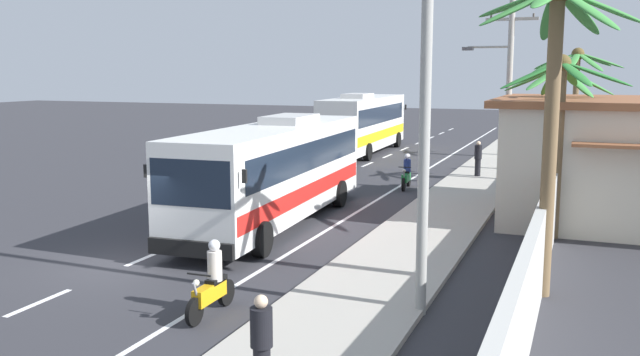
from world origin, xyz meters
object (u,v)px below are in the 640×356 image
Objects in this scene: motorcycle_trailing at (212,285)px; utility_pole_mid at (507,89)px; pedestrian_near_kerb at (502,152)px; palm_nearest at (559,113)px; palm_third at (553,77)px; palm_second at (577,80)px; coach_bus_far_lane at (364,122)px; pedestrian_far_walk at (478,158)px; pedestrian_midwalk at (262,343)px; utility_pole_nearest at (426,70)px; coach_bus_foreground at (275,169)px; motorcycle_beside_bus at (407,174)px; palm_fourth at (552,91)px; palm_farthest at (558,107)px.

utility_pole_mid is (4.29, 16.23, 3.84)m from motorcycle_trailing.
palm_nearest is at bearing 42.83° from pedestrian_near_kerb.
utility_pole_mid reaches higher than palm_third.
coach_bus_far_lane is at bearing 146.23° from palm_second.
palm_second reaches higher than palm_nearest.
coach_bus_far_lane reaches higher than pedestrian_far_walk.
coach_bus_far_lane reaches higher than pedestrian_midwalk.
motorcycle_trailing is 17.22m from utility_pole_mid.
coach_bus_foreground is at bearing 134.12° from utility_pole_nearest.
motorcycle_beside_bus is at bearing 132.47° from palm_nearest.
coach_bus_foreground is 1.98× the size of palm_fourth.
pedestrian_midwalk reaches higher than pedestrian_near_kerb.
palm_second is at bearing 71.67° from motorcycle_trailing.
palm_second reaches higher than coach_bus_far_lane.
pedestrian_midwalk is 6.64m from utility_pole_nearest.
coach_bus_far_lane reaches higher than motorcycle_trailing.
coach_bus_foreground is 7.24× the size of pedestrian_midwalk.
utility_pole_nearest reaches higher than palm_farthest.
pedestrian_near_kerb is at bearing 99.26° from palm_third.
palm_second is 9.91m from palm_fourth.
palm_nearest reaches higher than pedestrian_near_kerb.
motorcycle_trailing is (2.52, -8.62, -1.25)m from coach_bus_foreground.
palm_second is (3.53, -3.59, 3.83)m from pedestrian_near_kerb.
coach_bus_foreground reaches higher than pedestrian_far_walk.
palm_nearest is at bearing -113.82° from pedestrian_far_walk.
utility_pole_nearest reaches higher than coach_bus_foreground.
utility_pole_nearest is 14.59m from utility_pole_mid.
coach_bus_far_lane is 1.64× the size of palm_third.
palm_third is at bearing -63.54° from coach_bus_far_lane.
palm_third reaches higher than pedestrian_near_kerb.
utility_pole_nearest reaches higher than pedestrian_midwalk.
coach_bus_foreground is 6.11× the size of motorcycle_trailing.
palm_nearest is at bearing -56.93° from coach_bus_far_lane.
motorcycle_trailing is at bearing -123.35° from palm_nearest.
utility_pole_nearest is (1.72, -19.55, 4.23)m from pedestrian_far_walk.
coach_bus_foreground is at bearing -155.48° from pedestrian_far_walk.
pedestrian_near_kerb is at bearing 102.86° from palm_nearest.
palm_second is at bearing -33.77° from coach_bus_far_lane.
palm_farthest is (-0.47, -6.71, -0.87)m from palm_second.
utility_pole_nearest is (10.16, -27.52, 3.26)m from coach_bus_far_lane.
utility_pole_nearest is 3.31m from palm_third.
palm_third is at bearing 30.79° from motorcycle_trailing.
pedestrian_midwalk is at bearing 28.88° from pedestrian_near_kerb.
coach_bus_far_lane is 13.41m from motorcycle_beside_bus.
palm_fourth reaches higher than pedestrian_midwalk.
pedestrian_far_walk is at bearing -43.38° from coach_bus_far_lane.
motorcycle_beside_bus is 0.19× the size of utility_pole_nearest.
coach_bus_foreground is 10.76m from palm_third.
coach_bus_far_lane is at bearing 116.17° from motorcycle_beside_bus.
palm_second reaches higher than palm_fourth.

